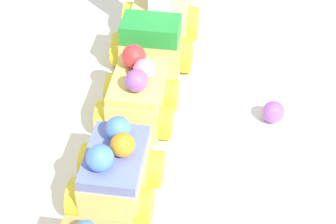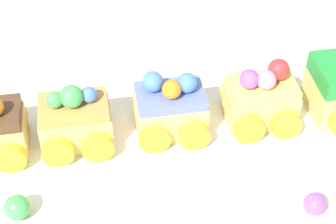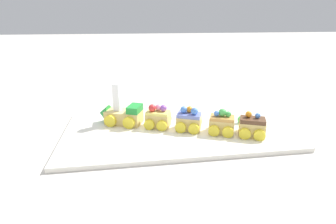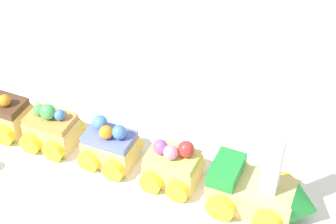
% 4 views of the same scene
% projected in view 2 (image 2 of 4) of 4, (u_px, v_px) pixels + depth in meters
% --- Properties ---
extents(ground_plane, '(10.00, 10.00, 0.00)m').
position_uv_depth(ground_plane, '(206.00, 134.00, 0.58)').
color(ground_plane, beige).
extents(display_board, '(0.63, 0.35, 0.01)m').
position_uv_depth(display_board, '(207.00, 130.00, 0.57)').
color(display_board, white).
rests_on(display_board, ground_plane).
extents(cake_car_lemon, '(0.09, 0.09, 0.07)m').
position_uv_depth(cake_car_lemon, '(261.00, 100.00, 0.56)').
color(cake_car_lemon, '#E5C675').
rests_on(cake_car_lemon, display_board).
extents(cake_car_blueberry, '(0.09, 0.09, 0.07)m').
position_uv_depth(cake_car_blueberry, '(170.00, 110.00, 0.55)').
color(cake_car_blueberry, '#E5C675').
rests_on(cake_car_blueberry, display_board).
extents(cake_car_caramel, '(0.09, 0.09, 0.07)m').
position_uv_depth(cake_car_caramel, '(75.00, 122.00, 0.54)').
color(cake_car_caramel, '#E5C675').
rests_on(cake_car_caramel, display_board).
extents(gumball_green, '(0.02, 0.02, 0.02)m').
position_uv_depth(gumball_green, '(17.00, 207.00, 0.48)').
color(gumball_green, '#4CBC56').
rests_on(gumball_green, display_board).
extents(gumball_purple, '(0.02, 0.02, 0.02)m').
position_uv_depth(gumball_purple, '(315.00, 204.00, 0.48)').
color(gumball_purple, '#9956C6').
rests_on(gumball_purple, display_board).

